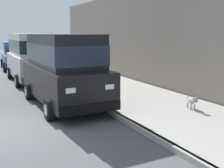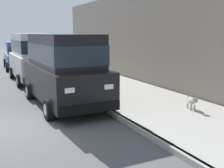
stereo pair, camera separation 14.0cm
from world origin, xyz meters
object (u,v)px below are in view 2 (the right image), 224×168
Objects in this scene: car_black_van at (64,67)px; car_silver_van at (33,55)px; dog_grey at (192,101)px; car_blue_sedan at (19,55)px.

car_silver_van is at bearing 90.86° from car_black_van.
car_silver_van is 9.20m from dog_grey.
car_black_van is 6.77× the size of dog_grey.
dog_grey is (3.42, -14.40, -0.55)m from car_blue_sedan.
car_blue_sedan is 6.38× the size of dog_grey.
car_blue_sedan is at bearing 89.71° from car_silver_van.
car_black_van and car_silver_van have the same top height.
car_silver_van is at bearing 112.13° from dog_grey.
car_black_van is 11.57m from car_blue_sedan.
dog_grey is at bearing -67.87° from car_silver_van.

